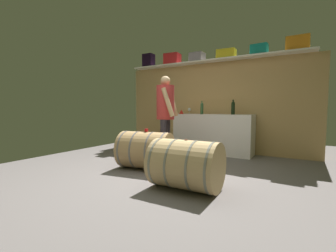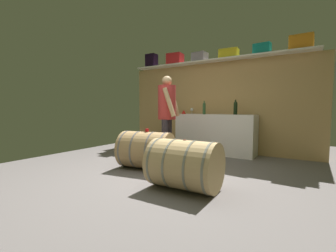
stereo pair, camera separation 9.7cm
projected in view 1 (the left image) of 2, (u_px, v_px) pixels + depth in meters
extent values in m
cube|color=slate|center=(172.00, 169.00, 3.91)|extent=(5.75, 8.37, 0.02)
cube|color=tan|center=(212.00, 107.00, 5.49)|extent=(4.55, 0.10, 2.08)
cube|color=white|center=(211.00, 61.00, 5.28)|extent=(4.18, 0.40, 0.03)
cube|color=black|center=(149.00, 61.00, 6.16)|extent=(0.29, 0.23, 0.35)
cube|color=red|center=(172.00, 59.00, 5.79)|extent=(0.39, 0.32, 0.27)
cube|color=gray|center=(197.00, 58.00, 5.45)|extent=(0.34, 0.28, 0.21)
cube|color=yellow|center=(226.00, 54.00, 5.09)|extent=(0.41, 0.26, 0.20)
cube|color=#11807A|center=(259.00, 50.00, 4.74)|extent=(0.35, 0.22, 0.22)
cube|color=orange|center=(298.00, 44.00, 4.39)|extent=(0.42, 0.24, 0.28)
cube|color=white|center=(213.00, 134.00, 5.19)|extent=(1.75, 0.54, 0.89)
cylinder|color=#335933|center=(202.00, 109.00, 5.13)|extent=(0.07, 0.07, 0.22)
sphere|color=#335933|center=(202.00, 104.00, 5.12)|extent=(0.06, 0.06, 0.06)
cylinder|color=#335933|center=(202.00, 102.00, 5.12)|extent=(0.03, 0.03, 0.06)
cylinder|color=black|center=(233.00, 109.00, 4.88)|extent=(0.08, 0.08, 0.23)
sphere|color=black|center=(233.00, 103.00, 4.87)|extent=(0.08, 0.08, 0.08)
cylinder|color=black|center=(233.00, 101.00, 4.86)|extent=(0.03, 0.03, 0.06)
cylinder|color=white|center=(189.00, 114.00, 5.66)|extent=(0.07, 0.07, 0.00)
cylinder|color=white|center=(189.00, 112.00, 5.66)|extent=(0.01, 0.01, 0.07)
sphere|color=white|center=(189.00, 110.00, 5.65)|extent=(0.08, 0.08, 0.08)
sphere|color=maroon|center=(189.00, 110.00, 5.65)|extent=(0.05, 0.05, 0.05)
cone|color=red|center=(181.00, 112.00, 5.41)|extent=(0.11, 0.11, 0.10)
cylinder|color=tan|center=(146.00, 150.00, 3.87)|extent=(0.95, 0.75, 0.62)
cylinder|color=slate|center=(127.00, 149.00, 4.00)|extent=(0.13, 0.63, 0.63)
cylinder|color=slate|center=(138.00, 150.00, 3.92)|extent=(0.13, 0.63, 0.63)
cylinder|color=slate|center=(153.00, 151.00, 3.82)|extent=(0.13, 0.63, 0.63)
cylinder|color=slate|center=(165.00, 152.00, 3.74)|extent=(0.13, 0.63, 0.63)
cylinder|color=brown|center=(145.00, 132.00, 3.85)|extent=(0.04, 0.04, 0.01)
cylinder|color=tan|center=(186.00, 164.00, 2.89)|extent=(0.87, 0.63, 0.62)
cylinder|color=gray|center=(161.00, 161.00, 3.07)|extent=(0.04, 0.63, 0.63)
cylinder|color=gray|center=(176.00, 163.00, 2.96)|extent=(0.04, 0.63, 0.63)
cylinder|color=gray|center=(196.00, 166.00, 2.82)|extent=(0.04, 0.63, 0.63)
cylinder|color=gray|center=(214.00, 168.00, 2.71)|extent=(0.04, 0.63, 0.63)
cylinder|color=brown|center=(186.00, 140.00, 2.86)|extent=(0.04, 0.04, 0.01)
cylinder|color=red|center=(146.00, 130.00, 3.84)|extent=(0.06, 0.06, 0.05)
cylinder|color=#342E38|center=(163.00, 141.00, 4.41)|extent=(0.12, 0.12, 0.80)
cylinder|color=#342E38|center=(167.00, 139.00, 4.69)|extent=(0.12, 0.12, 0.80)
cylinder|color=#B73332|center=(165.00, 102.00, 4.49)|extent=(0.35, 0.35, 0.66)
sphere|color=tan|center=(165.00, 81.00, 4.46)|extent=(0.19, 0.19, 0.19)
cylinder|color=tan|center=(168.00, 102.00, 4.28)|extent=(0.27, 0.15, 0.56)
cylinder|color=tan|center=(173.00, 103.00, 4.66)|extent=(0.24, 0.15, 0.56)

